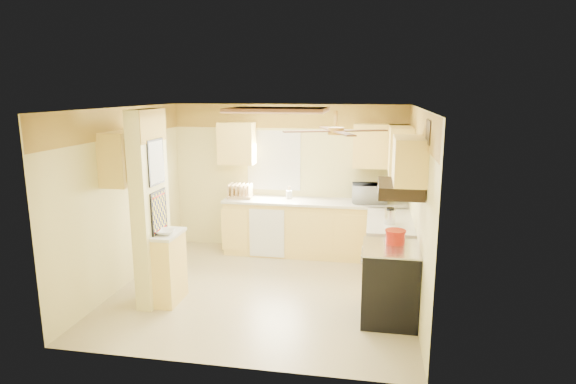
% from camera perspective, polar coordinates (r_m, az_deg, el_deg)
% --- Properties ---
extents(floor, '(4.00, 4.00, 0.00)m').
position_cam_1_polar(floor, '(6.82, -2.81, -11.58)').
color(floor, tan).
rests_on(floor, ground).
extents(ceiling, '(4.00, 4.00, 0.00)m').
position_cam_1_polar(ceiling, '(6.26, -3.05, 9.89)').
color(ceiling, white).
rests_on(ceiling, wall_back).
extents(wall_back, '(4.00, 0.00, 4.00)m').
position_cam_1_polar(wall_back, '(8.25, 0.04, 1.67)').
color(wall_back, '#E5D98C').
rests_on(wall_back, floor).
extents(wall_front, '(4.00, 0.00, 4.00)m').
position_cam_1_polar(wall_front, '(4.67, -8.20, -6.58)').
color(wall_front, '#E5D98C').
rests_on(wall_front, floor).
extents(wall_left, '(0.00, 3.80, 3.80)m').
position_cam_1_polar(wall_left, '(7.14, -18.76, -0.59)').
color(wall_left, '#E5D98C').
rests_on(wall_left, floor).
extents(wall_right, '(0.00, 3.80, 3.80)m').
position_cam_1_polar(wall_right, '(6.30, 15.12, -2.00)').
color(wall_right, '#E5D98C').
rests_on(wall_right, floor).
extents(wallpaper_border, '(4.00, 0.02, 0.40)m').
position_cam_1_polar(wallpaper_border, '(8.11, 0.02, 8.97)').
color(wallpaper_border, gold).
rests_on(wallpaper_border, wall_back).
extents(partition_column, '(0.20, 0.70, 2.50)m').
position_cam_1_polar(partition_column, '(6.37, -15.99, -1.89)').
color(partition_column, '#E5D98C').
rests_on(partition_column, floor).
extents(partition_ledge, '(0.25, 0.55, 0.90)m').
position_cam_1_polar(partition_ledge, '(6.51, -13.82, -8.84)').
color(partition_ledge, '#FBD76B').
rests_on(partition_ledge, floor).
extents(ledge_top, '(0.28, 0.58, 0.04)m').
position_cam_1_polar(ledge_top, '(6.36, -14.03, -4.88)').
color(ledge_top, silver).
rests_on(ledge_top, partition_ledge).
extents(lower_cabinets_back, '(3.00, 0.60, 0.90)m').
position_cam_1_polar(lower_cabinets_back, '(8.08, 3.17, -4.41)').
color(lower_cabinets_back, '#FBD76B').
rests_on(lower_cabinets_back, floor).
extents(lower_cabinets_right, '(0.60, 1.40, 0.90)m').
position_cam_1_polar(lower_cabinets_right, '(7.08, 11.93, -7.05)').
color(lower_cabinets_right, '#FBD76B').
rests_on(lower_cabinets_right, floor).
extents(countertop_back, '(3.04, 0.64, 0.04)m').
position_cam_1_polar(countertop_back, '(7.95, 3.20, -1.18)').
color(countertop_back, silver).
rests_on(countertop_back, lower_cabinets_back).
extents(countertop_right, '(0.64, 1.44, 0.04)m').
position_cam_1_polar(countertop_right, '(6.94, 12.01, -3.38)').
color(countertop_right, silver).
rests_on(countertop_right, lower_cabinets_right).
extents(dishwasher_panel, '(0.58, 0.02, 0.80)m').
position_cam_1_polar(dishwasher_panel, '(7.91, -2.53, -4.91)').
color(dishwasher_panel, white).
rests_on(dishwasher_panel, lower_cabinets_back).
extents(window, '(0.92, 0.02, 1.02)m').
position_cam_1_polar(window, '(8.24, -1.69, 3.77)').
color(window, white).
rests_on(window, wall_back).
extents(upper_cab_back_left, '(0.60, 0.35, 0.70)m').
position_cam_1_polar(upper_cab_back_left, '(8.19, -6.07, 5.77)').
color(upper_cab_back_left, '#FBD76B').
rests_on(upper_cab_back_left, wall_back).
extents(upper_cab_back_right, '(0.90, 0.35, 0.70)m').
position_cam_1_polar(upper_cab_back_right, '(7.87, 11.05, 5.37)').
color(upper_cab_back_right, '#FBD76B').
rests_on(upper_cab_back_right, wall_back).
extents(upper_cab_right, '(0.35, 1.00, 0.70)m').
position_cam_1_polar(upper_cab_right, '(7.41, 13.23, 4.87)').
color(upper_cab_right, '#FBD76B').
rests_on(upper_cab_right, wall_right).
extents(upper_cab_left_wall, '(0.35, 0.75, 0.70)m').
position_cam_1_polar(upper_cab_left_wall, '(6.74, -18.81, 3.87)').
color(upper_cab_left_wall, '#FBD76B').
rests_on(upper_cab_left_wall, wall_left).
extents(upper_cab_over_stove, '(0.35, 0.76, 0.52)m').
position_cam_1_polar(upper_cab_over_stove, '(5.61, 14.18, 3.67)').
color(upper_cab_over_stove, '#FBD76B').
rests_on(upper_cab_over_stove, wall_right).
extents(stove, '(0.68, 0.77, 0.92)m').
position_cam_1_polar(stove, '(5.99, 11.94, -10.50)').
color(stove, black).
rests_on(stove, floor).
extents(range_hood, '(0.50, 0.76, 0.14)m').
position_cam_1_polar(range_hood, '(5.66, 13.16, 0.40)').
color(range_hood, black).
rests_on(range_hood, upper_cab_over_stove).
extents(poster_menu, '(0.02, 0.42, 0.57)m').
position_cam_1_polar(poster_menu, '(6.21, -15.37, 3.44)').
color(poster_menu, black).
rests_on(poster_menu, partition_column).
extents(poster_nashville, '(0.02, 0.42, 0.57)m').
position_cam_1_polar(poster_nashville, '(6.33, -15.05, -2.38)').
color(poster_nashville, black).
rests_on(poster_nashville, partition_column).
extents(ceiling_light_panel, '(1.35, 0.95, 0.06)m').
position_cam_1_polar(ceiling_light_panel, '(6.73, -1.22, 9.67)').
color(ceiling_light_panel, brown).
rests_on(ceiling_light_panel, ceiling).
extents(ceiling_fan, '(1.15, 1.15, 0.26)m').
position_cam_1_polar(ceiling_fan, '(5.43, 5.69, 7.27)').
color(ceiling_fan, gold).
rests_on(ceiling_fan, ceiling).
extents(vent_grate, '(0.02, 0.40, 0.25)m').
position_cam_1_polar(vent_grate, '(5.24, 16.33, 6.84)').
color(vent_grate, black).
rests_on(vent_grate, wall_right).
extents(microwave, '(0.58, 0.42, 0.30)m').
position_cam_1_polar(microwave, '(7.88, 9.64, -0.15)').
color(microwave, white).
rests_on(microwave, countertop_back).
extents(bowl, '(0.24, 0.24, 0.06)m').
position_cam_1_polar(bowl, '(6.29, -14.37, -4.62)').
color(bowl, white).
rests_on(bowl, ledge_top).
extents(dutch_oven, '(0.25, 0.25, 0.17)m').
position_cam_1_polar(dutch_oven, '(5.95, 12.60, -5.18)').
color(dutch_oven, '#AD1B0D').
rests_on(dutch_oven, stove).
extents(kettle, '(0.15, 0.15, 0.23)m').
position_cam_1_polar(kettle, '(6.68, 11.99, -2.84)').
color(kettle, silver).
rests_on(kettle, countertop_right).
extents(dish_rack, '(0.43, 0.33, 0.23)m').
position_cam_1_polar(dish_rack, '(8.18, -5.72, -0.09)').
color(dish_rack, tan).
rests_on(dish_rack, countertop_back).
extents(utensil_crock, '(0.10, 0.10, 0.21)m').
position_cam_1_polar(utensil_crock, '(8.09, 0.13, -0.27)').
color(utensil_crock, white).
rests_on(utensil_crock, countertop_back).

